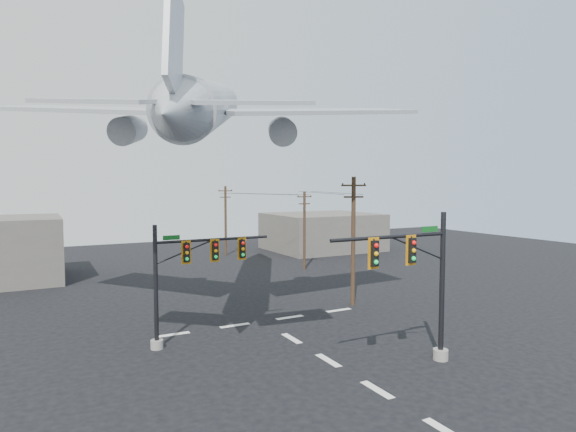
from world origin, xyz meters
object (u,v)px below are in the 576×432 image
signal_mast_near (421,284)px  utility_pole_b (304,229)px  utility_pole_c (226,219)px  utility_pole_a (353,238)px  signal_mast_far (187,276)px  airliner (206,106)px

signal_mast_near → utility_pole_b: (8.34, 26.29, 0.23)m
signal_mast_near → utility_pole_c: 40.01m
utility_pole_a → utility_pole_c: 28.32m
signal_mast_far → airliner: size_ratio=0.25×
signal_mast_far → signal_mast_near: bearing=-42.1°
utility_pole_b → airliner: airliner is taller
utility_pole_b → signal_mast_far: bearing=-133.5°
utility_pole_a → utility_pole_b: size_ratio=1.16×
utility_pole_c → airliner: (-11.01, -26.00, 9.70)m
utility_pole_c → signal_mast_far: bearing=-110.0°
signal_mast_far → utility_pole_a: utility_pole_a is taller
utility_pole_b → utility_pole_c: bearing=107.5°
signal_mast_far → utility_pole_c: bearing=65.9°
signal_mast_far → airliner: 12.02m
signal_mast_near → utility_pole_b: 27.58m
utility_pole_c → airliner: airliner is taller
signal_mast_near → utility_pole_c: bearing=83.5°
utility_pole_a → utility_pole_c: (0.46, 28.31, -0.42)m
utility_pole_b → airliner: bearing=-138.2°
signal_mast_far → utility_pole_b: 25.15m
signal_mast_near → signal_mast_far: signal_mast_near is taller
signal_mast_near → signal_mast_far: (-9.47, 8.55, -0.21)m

